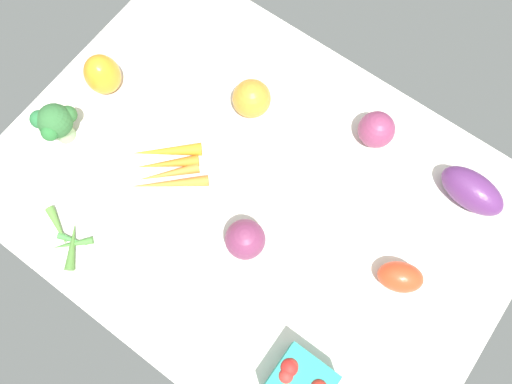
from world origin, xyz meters
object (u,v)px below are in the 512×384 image
Objects in this scene: heirloom_tomato_orange at (252,99)px; berry_basket at (301,384)px; broccoli_head at (55,122)px; carrot_bunch at (168,166)px; roma_tomato at (400,277)px; okra_pile at (68,239)px; red_onion_near_basket at (245,239)px; eggplant at (472,191)px; bell_pepper_orange at (102,74)px; red_onion_center at (376,130)px.

berry_basket is at bearing -45.08° from heirloom_tomato_orange.
berry_basket is 69.09cm from broccoli_head.
carrot_bunch is at bearing 157.85° from berry_basket.
roma_tomato reaches higher than okra_pile.
eggplant is at bearing 48.52° from red_onion_near_basket.
berry_basket is (40.04, -40.15, -0.10)cm from heirloom_tomato_orange.
heirloom_tomato_orange is 56.71cm from berry_basket.
eggplant is (7.20, 49.51, -0.39)cm from berry_basket.
red_onion_near_basket reaches higher than carrot_bunch.
roma_tomato is 64.85cm from okra_pile.
broccoli_head reaches higher than roma_tomato.
roma_tomato is at bearing 29.13° from okra_pile.
bell_pepper_orange is at bearing 162.43° from carrot_bunch.
bell_pepper_orange is at bearing -153.44° from heirloom_tomato_orange.
bell_pepper_orange is 1.20× the size of heirloom_tomato_orange.
carrot_bunch is at bearing 74.98° from okra_pile.
roma_tomato is 27.09cm from berry_basket.
heirloom_tomato_orange is at bearing 75.11° from okra_pile.
eggplant is (30.43, 34.41, -0.34)cm from red_onion_near_basket.
heirloom_tomato_orange is 1.07× the size of red_onion_center.
roma_tomato is 46.65cm from heirloom_tomato_orange.
carrot_bunch is at bearing -104.73° from heirloom_tomato_orange.
broccoli_head is (-68.07, 11.57, 2.38)cm from berry_basket.
red_onion_center is 0.97× the size of red_onion_near_basket.
red_onion_near_basket reaches higher than red_onion_center.
eggplant is 1.30× the size of broccoli_head.
heirloom_tomato_orange is at bearing -42.08° from roma_tomato.
bell_pepper_orange is 79.44cm from eggplant.
heirloom_tomato_orange is at bearing 134.92° from berry_basket.
red_onion_center reaches higher than carrot_bunch.
heirloom_tomato_orange reaches higher than okra_pile.
red_onion_center is 0.76× the size of berry_basket.
bell_pepper_orange is at bearing 159.35° from berry_basket.
red_onion_near_basket is at bearing 146.97° from berry_basket.
eggplant is at bearing 11.20° from heirloom_tomato_orange.
roma_tomato is 30.16cm from red_onion_near_basket.
broccoli_head reaches higher than bell_pepper_orange.
berry_basket is at bearing -73.04° from red_onion_center.
red_onion_near_basket is at bearing -13.33° from bell_pepper_orange.
carrot_bunch is 24.00cm from broccoli_head.
berry_basket is at bearing -9.65° from broccoli_head.
okra_pile is at bearing -61.61° from bell_pepper_orange.
red_onion_center is 51.85cm from berry_basket.
broccoli_head is at bearing 170.35° from berry_basket.
red_onion_center is at bearing 35.68° from broccoli_head.
red_onion_near_basket reaches higher than roma_tomato.
red_onion_near_basket is at bearing 52.69° from eggplant.
berry_basket is 50.03cm from eggplant.
red_onion_near_basket is (45.40, -10.76, -0.99)cm from bell_pepper_orange.
okra_pile is at bearing -105.02° from carrot_bunch.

